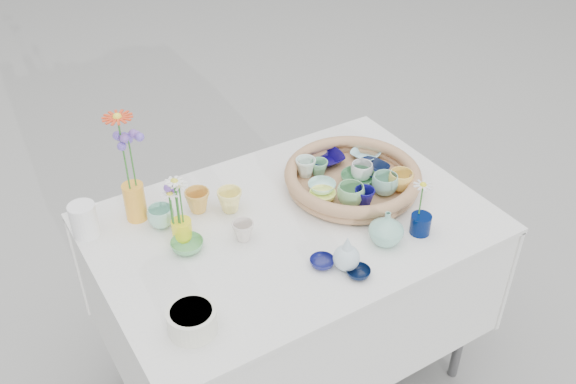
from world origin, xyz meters
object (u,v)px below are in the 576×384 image
display_table (291,372)px  tall_vase_yellow (135,202)px  wicker_tray (352,178)px  bud_vase_seafoam (387,228)px

display_table → tall_vase_yellow: (-0.42, 0.28, 0.83)m
display_table → tall_vase_yellow: bearing=146.5°
wicker_tray → tall_vase_yellow: size_ratio=3.63×
wicker_tray → display_table: bearing=-169.9°
display_table → tall_vase_yellow: size_ratio=9.65×
display_table → tall_vase_yellow: 0.97m
display_table → wicker_tray: (0.28, 0.05, 0.80)m
display_table → wicker_tray: bearing=10.1°
wicker_tray → bud_vase_seafoam: (-0.08, -0.29, 0.02)m
bud_vase_seafoam → tall_vase_yellow: 0.81m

